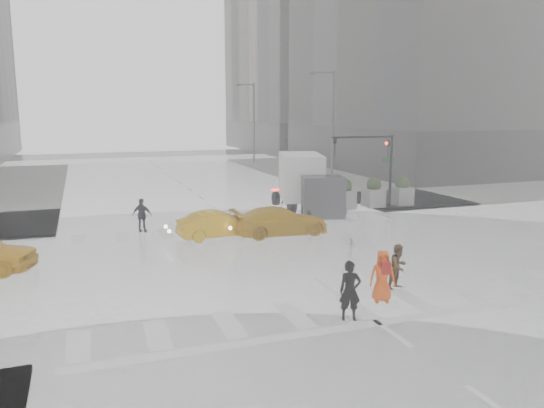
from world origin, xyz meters
name	(u,v)px	position (x,y,z in m)	size (l,w,h in m)	color
ground	(285,257)	(0.00, 0.00, 0.00)	(120.00, 120.00, 0.00)	black
sidewalk_ne	(425,181)	(19.50, 17.50, 0.07)	(35.00, 35.00, 0.15)	slate
building_ne_far	(330,41)	(29.00, 56.00, 16.27)	(26.05, 26.05, 36.00)	gray
road_markings	(285,257)	(0.00, 0.00, 0.01)	(18.00, 48.00, 0.01)	silver
traffic_signal_pole	(377,157)	(9.01, 8.01, 3.22)	(4.45, 0.42, 4.50)	black
street_lamp_near	(331,123)	(10.87, 18.00, 4.95)	(2.15, 0.22, 9.00)	#59595B
street_lamp_far	(253,119)	(10.87, 38.00, 4.95)	(2.15, 0.22, 9.00)	#59595B
planter_west	(344,195)	(7.00, 8.20, 0.98)	(1.10, 1.10, 1.80)	slate
planter_mid	(374,193)	(9.00, 8.20, 0.98)	(1.10, 1.10, 1.80)	slate
planter_east	(402,191)	(11.00, 8.20, 0.98)	(1.10, 1.10, 1.80)	slate
pedestrian_black	(351,266)	(-0.64, -6.80, 1.59)	(1.21, 1.22, 2.43)	black
pedestrian_brown	(398,266)	(2.19, -4.93, 0.77)	(0.74, 0.58, 1.53)	#49341A
pedestrian_orange	(382,276)	(1.02, -5.84, 0.84)	(0.94, 0.78, 1.66)	#ED4C10
pedestrian_far_a	(142,215)	(-4.98, 6.61, 0.85)	(0.99, 0.60, 1.69)	black
pedestrian_far_b	(289,200)	(3.61, 8.56, 0.80)	(1.03, 0.57, 1.60)	black
taxi_mid	(219,224)	(-1.70, 4.19, 0.64)	(1.35, 3.88, 1.28)	#DB9E0B
taxi_rear	(280,221)	(1.20, 3.71, 0.68)	(1.92, 4.16, 1.37)	#DB9E0B
box_truck	(306,181)	(4.86, 8.96, 1.79)	(2.37, 6.31, 3.35)	silver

